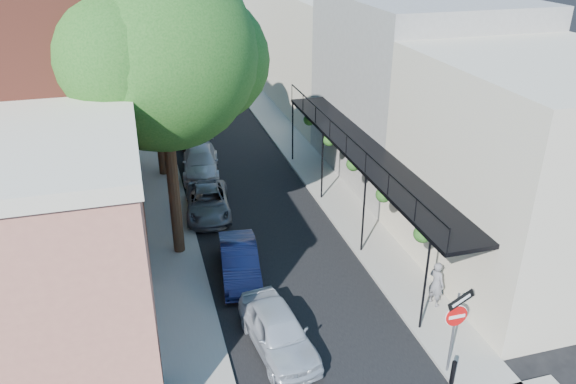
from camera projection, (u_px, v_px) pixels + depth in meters
road_surface at (204, 105)px, 41.07m from camera, size 6.00×64.00×0.01m
sidewalk_left at (148, 109)px, 40.07m from camera, size 2.00×64.00×0.12m
sidewalk_right at (257, 100)px, 42.03m from camera, size 2.00×64.00×0.12m
buildings_left at (55, 47)px, 35.58m from camera, size 10.10×59.10×12.00m
buildings_right at (324, 38)px, 40.90m from camera, size 9.80×55.00×10.00m
sign_post at (456, 319)px, 15.82m from camera, size 0.89×0.17×2.99m
bollard at (453, 373)px, 16.03m from camera, size 0.14×0.14×0.80m
oak_near at (173, 56)px, 19.72m from camera, size 7.48×6.80×11.42m
oak_mid at (158, 39)px, 26.97m from camera, size 6.60×6.00×10.20m
parked_car_a at (278, 331)px, 17.43m from camera, size 2.07×4.16×1.36m
parked_car_b at (240, 262)px, 21.03m from camera, size 1.78×4.03×1.29m
parked_car_c at (208, 202)px, 25.60m from camera, size 2.37×4.39×1.17m
parked_car_d at (201, 162)px, 29.68m from camera, size 2.38×4.71×1.31m
parked_car_e at (189, 136)px, 33.39m from camera, size 1.81×3.58×1.17m
parked_car_f at (174, 108)px, 38.22m from camera, size 1.43×3.90×1.28m
pedestrian at (436, 283)px, 19.20m from camera, size 0.58×0.71×1.69m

